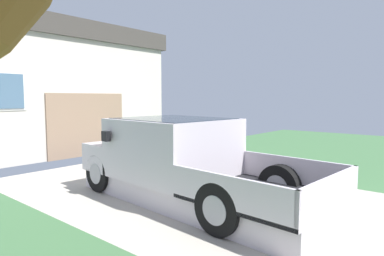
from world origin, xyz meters
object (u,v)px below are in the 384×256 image
object	(u,v)px
person_with_hat	(194,142)
house_with_garage	(19,89)
handbag	(208,173)
pickup_truck	(180,162)

from	to	relation	value
person_with_hat	house_with_garage	xyz separation A→B (m)	(-0.80, 7.97, 1.44)
handbag	pickup_truck	bearing A→B (deg)	-163.31
pickup_truck	handbag	xyz separation A→B (m)	(1.60, 0.48, -0.59)
person_with_hat	house_with_garage	world-z (taller)	house_with_garage
person_with_hat	handbag	world-z (taller)	person_with_hat
handbag	house_with_garage	size ratio (longest dim) A/B	0.05
person_with_hat	handbag	bearing A→B (deg)	92.59
handbag	house_with_garage	xyz separation A→B (m)	(-0.98, 8.27, 2.22)
pickup_truck	person_with_hat	size ratio (longest dim) A/B	3.38
pickup_truck	handbag	size ratio (longest dim) A/B	12.07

